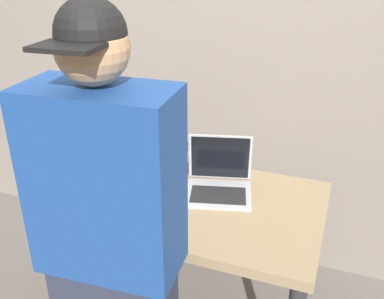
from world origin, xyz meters
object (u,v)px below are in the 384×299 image
(beer_bottle_dark, at_px, (162,150))
(coffee_mug, at_px, (126,200))
(person_figure, at_px, (114,267))
(beer_bottle_green, at_px, (164,159))
(laptop, at_px, (219,179))
(beer_bottle_amber, at_px, (181,154))

(beer_bottle_dark, height_order, coffee_mug, beer_bottle_dark)
(person_figure, bearing_deg, beer_bottle_green, 101.85)
(person_figure, bearing_deg, beer_bottle_dark, 103.53)
(coffee_mug, bearing_deg, beer_bottle_dark, 88.32)
(beer_bottle_dark, relative_size, person_figure, 0.18)
(person_figure, height_order, coffee_mug, person_figure)
(coffee_mug, bearing_deg, beer_bottle_green, 80.31)
(beer_bottle_green, relative_size, coffee_mug, 2.91)
(beer_bottle_green, relative_size, beer_bottle_dark, 0.95)
(laptop, bearing_deg, person_figure, -99.46)
(coffee_mug, bearing_deg, beer_bottle_amber, 74.87)
(beer_bottle_amber, bearing_deg, laptop, -22.37)
(beer_bottle_green, height_order, person_figure, person_figure)
(laptop, distance_m, beer_bottle_amber, 0.26)
(beer_bottle_green, height_order, beer_bottle_amber, beer_bottle_green)
(beer_bottle_dark, xyz_separation_m, person_figure, (0.20, -0.83, -0.02))
(coffee_mug, bearing_deg, person_figure, -65.54)
(beer_bottle_amber, relative_size, person_figure, 0.16)
(person_figure, distance_m, coffee_mug, 0.51)
(laptop, distance_m, coffee_mug, 0.45)
(beer_bottle_green, bearing_deg, beer_bottle_amber, 59.42)
(laptop, bearing_deg, beer_bottle_green, 179.45)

